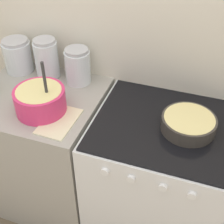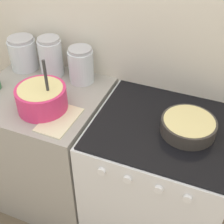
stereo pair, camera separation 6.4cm
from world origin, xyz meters
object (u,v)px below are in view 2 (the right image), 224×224
Objects in this scene: baking_pan at (188,126)px; storage_jar_middle at (51,59)px; mixing_bowl at (42,97)px; storage_jar_right at (81,67)px; storage_jar_left at (23,55)px; stove at (156,181)px.

storage_jar_middle is (-0.90, 0.22, 0.07)m from baking_pan.
storage_jar_middle is (-0.13, 0.33, 0.03)m from mixing_bowl.
mixing_bowl is 0.34m from storage_jar_right.
mixing_bowl is 0.47m from storage_jar_left.
baking_pan is 0.93m from storage_jar_middle.
storage_jar_middle is at bearing 164.24° from stove.
storage_jar_right reaches higher than stove.
storage_jar_right is (0.07, 0.33, 0.02)m from mixing_bowl.
mixing_bowl reaches higher than stove.
mixing_bowl is 1.46× the size of storage_jar_left.
baking_pan is 1.13m from storage_jar_left.
baking_pan is at bearing -17.77° from storage_jar_right.
baking_pan is at bearing -11.39° from storage_jar_left.
mixing_bowl reaches higher than storage_jar_right.
stove is 4.20× the size of storage_jar_left.
storage_jar_right is at bearing 0.00° from storage_jar_left.
storage_jar_middle is 0.21m from storage_jar_right.
storage_jar_right is (0.41, 0.00, 0.00)m from storage_jar_left.
storage_jar_right reaches higher than storage_jar_left.
stove is 0.50m from baking_pan.
stove is 0.84m from mixing_bowl.
storage_jar_left is at bearing 168.61° from baking_pan.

